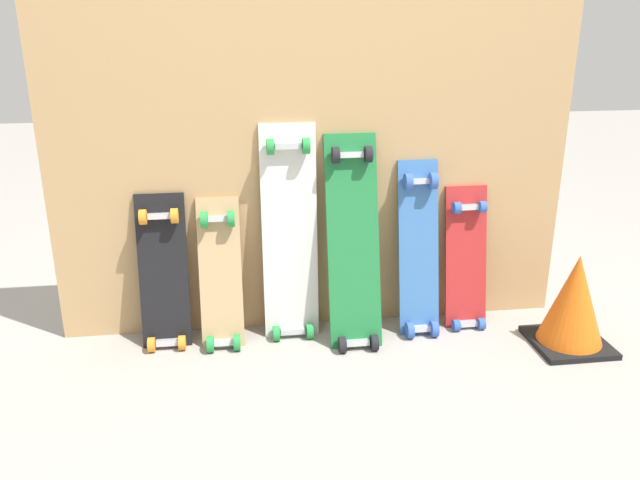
% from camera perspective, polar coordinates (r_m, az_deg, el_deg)
% --- Properties ---
extents(ground_plane, '(12.00, 12.00, 0.00)m').
position_cam_1_polar(ground_plane, '(2.89, -0.19, -7.72)').
color(ground_plane, '#9E9991').
extents(plywood_wall_panel, '(2.19, 0.04, 1.49)m').
position_cam_1_polar(plywood_wall_panel, '(2.70, -0.41, 7.17)').
color(plywood_wall_panel, tan).
rests_on(plywood_wall_panel, ground).
extents(skateboard_black, '(0.20, 0.20, 0.70)m').
position_cam_1_polar(skateboard_black, '(2.74, -13.68, -3.41)').
color(skateboard_black, black).
rests_on(skateboard_black, ground).
extents(skateboard_natural, '(0.18, 0.24, 0.67)m').
position_cam_1_polar(skateboard_natural, '(2.70, -8.79, -3.59)').
color(skateboard_natural, tan).
rests_on(skateboard_natural, ground).
extents(skateboard_white, '(0.23, 0.18, 0.97)m').
position_cam_1_polar(skateboard_white, '(2.70, -2.68, -0.05)').
color(skateboard_white, silver).
rests_on(skateboard_white, ground).
extents(skateboard_green, '(0.22, 0.32, 0.92)m').
position_cam_1_polar(skateboard_green, '(2.67, 3.00, -0.84)').
color(skateboard_green, '#1E7238').
rests_on(skateboard_green, ground).
extents(skateboard_blue, '(0.17, 0.24, 0.80)m').
position_cam_1_polar(skateboard_blue, '(2.79, 8.77, -1.36)').
color(skateboard_blue, '#386BAD').
rests_on(skateboard_blue, ground).
extents(skateboard_red, '(0.18, 0.19, 0.69)m').
position_cam_1_polar(skateboard_red, '(2.90, 12.82, -2.21)').
color(skateboard_red, '#B22626').
rests_on(skateboard_red, ground).
extents(traffic_cone, '(0.31, 0.31, 0.40)m').
position_cam_1_polar(traffic_cone, '(2.86, 21.58, -5.14)').
color(traffic_cone, black).
rests_on(traffic_cone, ground).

